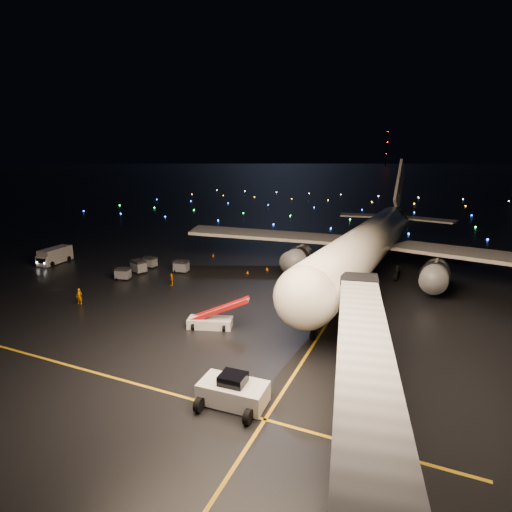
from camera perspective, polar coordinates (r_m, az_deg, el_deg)
The scene contains 19 objects.
ground at distance 332.11m, azimuth 20.31°, elevation 10.27°, with size 2000.00×2000.00×0.00m, color black.
lane_centre at distance 49.73m, azimuth 12.35°, elevation -5.96°, with size 0.25×80.00×0.02m, color gold.
lane_cross at distance 37.07m, azimuth -24.66°, elevation -14.16°, with size 60.00×0.25×0.02m, color gold.
airliner at distance 59.66m, azimuth 16.42°, elevation 5.14°, with size 57.23×54.37×16.22m, color silver, non-canonical shape.
pushback_tug at distance 29.10m, azimuth -3.29°, elevation -18.43°, with size 4.67×2.45×2.23m, color silver.
belt_loader at distance 40.51m, azimuth -6.61°, elevation -8.05°, with size 6.46×1.76×3.13m, color silver, non-canonical shape.
service_truck at distance 72.02m, azimuth -26.72°, elevation 0.09°, with size 2.15×6.82×2.51m, color silver.
crew_a at distance 50.93m, azimuth -23.94°, elevation -5.28°, with size 0.69×0.45×1.89m, color orange.
crew_c at distance 54.40m, azimuth -11.94°, elevation -3.29°, with size 0.97×0.40×1.65m, color orange.
safety_cone_0 at distance 55.35m, azimuth 3.91°, elevation -3.35°, with size 0.42×0.42×0.48m, color #F75E0E.
safety_cone_1 at distance 60.49m, azimuth 1.60°, elevation -1.80°, with size 0.44×0.44×0.50m, color #F75E0E.
safety_cone_2 at distance 58.74m, azimuth -1.21°, elevation -2.30°, with size 0.40×0.40×0.46m, color #F75E0E.
safety_cone_3 at distance 68.97m, azimuth -6.13°, elevation 0.11°, with size 0.44×0.44×0.50m, color #F75E0E.
radio_mast at distance 775.40m, azimuth 18.17°, elevation 14.46°, with size 1.80×1.80×64.00m, color black.
taxiway_lights at distance 139.57m, azimuth 15.02°, elevation 6.72°, with size 164.00×92.00×0.36m, color black, non-canonical shape.
baggage_cart_0 at distance 60.27m, azimuth -10.64°, elevation -1.48°, with size 2.05×1.44×1.74m, color gray.
baggage_cart_1 at distance 64.10m, azimuth -14.90°, elevation -0.85°, with size 1.90×1.33×1.61m, color gray.
baggage_cart_2 at distance 61.56m, azimuth -16.43°, elevation -1.44°, with size 2.19×1.53×1.86m, color gray.
baggage_cart_3 at distance 58.87m, azimuth -18.48°, elevation -2.41°, with size 1.92×1.34×1.63m, color gray.
Camera 1 is at (20.53, -31.06, 16.71)m, focal length 28.00 mm.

